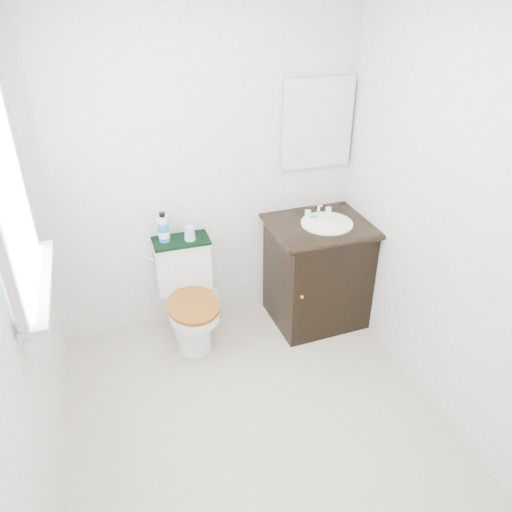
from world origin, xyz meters
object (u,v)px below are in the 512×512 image
trash_bin (207,307)px  cup (190,233)px  toilet (188,300)px  mouthwash_bottle (163,228)px  vanity (318,270)px

trash_bin → cup: (-0.10, -0.03, 0.67)m
trash_bin → toilet: bearing=-141.0°
mouthwash_bottle → cup: mouthwash_bottle is taller
toilet → vanity: 0.98m
toilet → mouthwash_bottle: mouthwash_bottle is taller
toilet → mouthwash_bottle: bearing=128.8°
vanity → trash_bin: vanity is taller
trash_bin → vanity: bearing=-13.5°
toilet → cup: size_ratio=7.40×
mouthwash_bottle → toilet: bearing=-51.2°
trash_bin → cup: cup is taller
mouthwash_bottle → cup: 0.18m
trash_bin → mouthwash_bottle: bearing=178.7°
toilet → trash_bin: bearing=39.0°
cup → vanity: bearing=-10.4°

